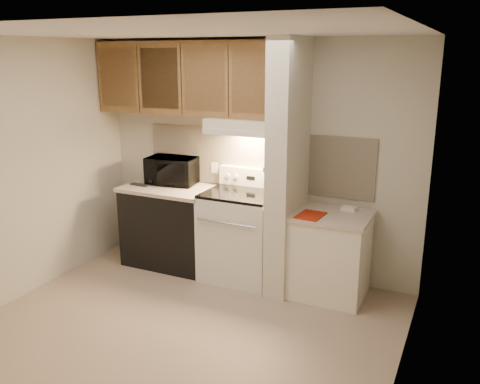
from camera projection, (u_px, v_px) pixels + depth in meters
The scene contains 50 objects.
floor at pixel (186, 326), 4.50m from camera, with size 3.60×3.60×0.00m, color tan.
ceiling at pixel (177, 32), 3.85m from camera, with size 3.60×3.60×0.00m, color white.
wall_back at pixel (255, 158), 5.49m from camera, with size 3.60×0.02×2.50m, color beige.
wall_left at pixel (23, 170), 4.92m from camera, with size 0.02×3.00×2.50m, color beige.
wall_right at pixel (409, 220), 3.44m from camera, with size 0.02×3.00×2.50m, color beige.
backsplash at pixel (254, 160), 5.48m from camera, with size 2.60×0.02×0.63m, color beige.
range_body at pixel (241, 237), 5.39m from camera, with size 0.76×0.65×0.92m, color silver.
oven_window at pixel (228, 243), 5.10m from camera, with size 0.50×0.01×0.30m, color black.
oven_handle at pixel (226, 223), 5.01m from camera, with size 0.02×0.02×0.65m, color silver.
cooktop at pixel (241, 194), 5.27m from camera, with size 0.74×0.64×0.03m, color black.
range_backguard at pixel (252, 177), 5.49m from camera, with size 0.76×0.08×0.20m, color silver.
range_display at pixel (251, 178), 5.45m from camera, with size 0.10×0.01×0.04m, color black.
range_knob_left_outer at pixel (227, 175), 5.56m from camera, with size 0.05×0.05×0.02m, color silver.
range_knob_left_inner at pixel (236, 176), 5.52m from camera, with size 0.05×0.05×0.02m, color silver.
range_knob_right_inner at pixel (266, 180), 5.37m from camera, with size 0.05×0.05×0.02m, color silver.
range_knob_right_outer at pixel (275, 181), 5.33m from camera, with size 0.05×0.05×0.02m, color silver.
dishwasher_front at pixel (172, 227), 5.77m from camera, with size 1.00×0.63×0.87m, color black.
left_countertop at pixel (170, 188), 5.65m from camera, with size 1.04×0.67×0.04m, color beige.
spoon_rest at pixel (139, 185), 5.70m from camera, with size 0.23×0.07×0.02m, color black.
teal_jar at pixel (164, 177), 5.91m from camera, with size 0.08×0.08×0.09m, color #2C635D.
outlet at pixel (215, 168), 5.70m from camera, with size 0.08×0.01×0.12m, color #EFE3D0.
microwave at pixel (173, 170), 5.75m from camera, with size 0.55×0.37×0.31m, color black.
partition_pillar at pixel (288, 169), 4.97m from camera, with size 0.22×0.70×2.50m, color beige.
pillar_trim at pixel (277, 163), 5.00m from camera, with size 0.01×0.70×0.04m, color brown.
knife_strip at pixel (275, 162), 4.96m from camera, with size 0.02×0.42×0.04m, color black.
knife_blade_a at pixel (267, 175), 4.85m from camera, with size 0.01×0.04×0.16m, color silver.
knife_handle_a at pixel (268, 159), 4.82m from camera, with size 0.02×0.02×0.10m, color black.
knife_blade_b at pixel (270, 174), 4.92m from camera, with size 0.01×0.04×0.18m, color silver.
knife_handle_b at pixel (270, 158), 4.88m from camera, with size 0.02×0.02×0.10m, color black.
knife_blade_c at pixel (273, 174), 4.99m from camera, with size 0.01×0.04×0.20m, color silver.
knife_handle_c at pixel (273, 157), 4.94m from camera, with size 0.02×0.02×0.10m, color black.
knife_blade_d at pixel (277, 170), 5.07m from camera, with size 0.01×0.04×0.16m, color silver.
knife_handle_d at pixel (277, 155), 5.03m from camera, with size 0.02×0.02×0.10m, color black.
knife_blade_e at pixel (279, 170), 5.12m from camera, with size 0.01×0.04×0.18m, color silver.
knife_handle_e at pixel (279, 154), 5.08m from camera, with size 0.02×0.02×0.10m, color black.
oven_mitt at pixel (281, 173), 5.20m from camera, with size 0.03×0.11×0.26m, color gray.
right_cab_base at pixel (330, 257), 5.00m from camera, with size 0.70×0.60×0.81m, color #EFE3D0.
right_countertop at pixel (332, 216), 4.89m from camera, with size 0.74×0.64×0.04m, color beige.
red_folder at pixel (310, 215), 4.82m from camera, with size 0.23×0.31×0.01m, color #9F200A.
white_box at pixel (349, 209), 4.99m from camera, with size 0.14×0.09×0.04m, color white.
range_hood at pixel (246, 126), 5.19m from camera, with size 0.78×0.44×0.15m, color #EFE3D0.
hood_lip at pixel (238, 133), 5.02m from camera, with size 0.78×0.04×0.06m, color #EFE3D0.
upper_cabinets at pixel (189, 78), 5.40m from camera, with size 2.18×0.33×0.77m, color brown.
cab_door_a at pixel (118, 78), 5.59m from camera, with size 0.46×0.01×0.63m, color brown.
cab_gap_a at pixel (138, 78), 5.48m from camera, with size 0.01×0.01×0.73m, color black.
cab_door_b at pixel (159, 79), 5.37m from camera, with size 0.46×0.01×0.63m, color brown.
cab_gap_b at pixel (181, 79), 5.26m from camera, with size 0.01×0.01×0.73m, color black.
cab_door_c at pixel (204, 80), 5.14m from camera, with size 0.46×0.01×0.63m, color brown.
cab_gap_c at pixel (228, 80), 5.03m from camera, with size 0.01×0.01×0.73m, color black.
cab_door_d at pixel (254, 81), 4.92m from camera, with size 0.46×0.01×0.63m, color brown.
Camera 1 is at (2.15, -3.44, 2.34)m, focal length 38.00 mm.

